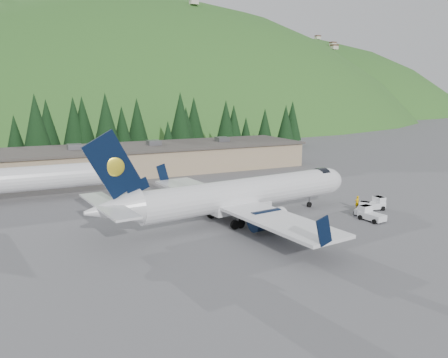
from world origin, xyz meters
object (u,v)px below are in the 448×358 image
airliner (238,195)px  baggage_tug_b (374,204)px  baggage_tug_c (370,214)px  terminal_building (129,159)px  ramp_worker (357,202)px  baggage_tug_a (363,209)px  second_airliner (17,179)px

airliner → baggage_tug_b: size_ratio=10.75×
baggage_tug_b → baggage_tug_c: 5.37m
terminal_building → ramp_worker: 45.31m
terminal_building → baggage_tug_a: bearing=-64.9°
baggage_tug_a → baggage_tug_b: bearing=-12.3°
baggage_tug_c → terminal_building: 48.72m
baggage_tug_a → baggage_tug_c: 2.88m
airliner → baggage_tug_c: bearing=-32.1°
second_airliner → terminal_building: (19.91, 16.00, -0.70)m
second_airliner → baggage_tug_a: bearing=-33.6°
baggage_tug_b → baggage_tug_c: (-4.09, -3.48, -0.01)m
airliner → baggage_tug_c: airliner is taller
terminal_building → airliner: bearing=-84.0°
airliner → baggage_tug_b: 19.15m
airliner → baggage_tug_b: bearing=-17.1°
airliner → baggage_tug_c: 16.32m
second_airliner → baggage_tug_a: (39.81, -26.45, -2.66)m
ramp_worker → terminal_building: bearing=-63.8°
second_airliner → baggage_tug_b: 49.71m
terminal_building → ramp_worker: terminal_building is taller
second_airliner → baggage_tug_c: second_airliner is taller
second_airliner → baggage_tug_c: (38.49, -29.00, -2.57)m
airliner → second_airliner: 32.56m
baggage_tug_a → terminal_building: terminal_building is taller
baggage_tug_a → ramp_worker: (1.07, 2.32, 0.22)m
ramp_worker → airliner: bearing=-8.1°
airliner → baggage_tug_b: airliner is taller
baggage_tug_a → baggage_tug_b: 2.92m
second_airliner → ramp_worker: (40.88, -24.13, -2.44)m
baggage_tug_b → baggage_tug_c: size_ratio=1.00×
airliner → terminal_building: (-3.98, 38.12, -0.53)m
second_airliner → baggage_tug_a: 47.87m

